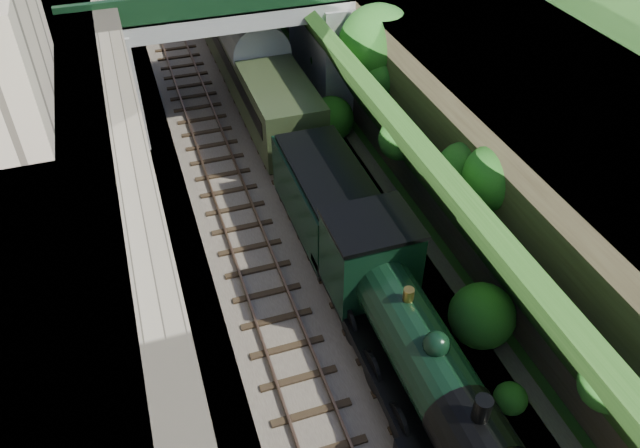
# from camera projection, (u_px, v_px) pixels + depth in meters

# --- Properties ---
(trackbed) EXTENTS (10.00, 90.00, 0.20)m
(trackbed) POSITION_uv_depth(u_px,v_px,m) (253.00, 143.00, 30.41)
(trackbed) COLOR #473F38
(trackbed) RESTS_ON ground
(retaining_wall) EXTENTS (1.00, 90.00, 7.00)m
(retaining_wall) POSITION_uv_depth(u_px,v_px,m) (124.00, 97.00, 26.89)
(retaining_wall) COLOR #756B56
(retaining_wall) RESTS_ON ground
(street_plateau_left) EXTENTS (6.00, 90.00, 7.00)m
(street_plateau_left) POSITION_uv_depth(u_px,v_px,m) (38.00, 110.00, 26.04)
(street_plateau_left) COLOR #262628
(street_plateau_left) RESTS_ON ground
(street_plateau_right) EXTENTS (8.00, 90.00, 6.25)m
(street_plateau_right) POSITION_uv_depth(u_px,v_px,m) (436.00, 58.00, 30.81)
(street_plateau_right) COLOR #262628
(street_plateau_right) RESTS_ON ground
(embankment_slope) EXTENTS (4.72, 90.00, 6.41)m
(embankment_slope) POSITION_uv_depth(u_px,v_px,m) (362.00, 95.00, 28.82)
(embankment_slope) COLOR #1E4714
(embankment_slope) RESTS_ON ground
(track_left) EXTENTS (2.50, 90.00, 0.20)m
(track_left) POSITION_uv_depth(u_px,v_px,m) (213.00, 147.00, 29.82)
(track_left) COLOR black
(track_left) RESTS_ON trackbed
(track_right) EXTENTS (2.50, 90.00, 0.20)m
(track_right) POSITION_uv_depth(u_px,v_px,m) (277.00, 136.00, 30.61)
(track_right) COLOR black
(track_right) RESTS_ON trackbed
(road_bridge) EXTENTS (16.00, 6.40, 7.25)m
(road_bridge) POSITION_uv_depth(u_px,v_px,m) (247.00, 31.00, 31.03)
(road_bridge) COLOR gray
(road_bridge) RESTS_ON ground
(tree) EXTENTS (3.60, 3.80, 6.60)m
(tree) POSITION_uv_depth(u_px,v_px,m) (378.00, 46.00, 28.27)
(tree) COLOR black
(tree) RESTS_ON ground
(locomotive) EXTENTS (3.10, 10.22, 3.83)m
(locomotive) POSITION_uv_depth(u_px,v_px,m) (406.00, 335.00, 18.74)
(locomotive) COLOR black
(locomotive) RESTS_ON trackbed
(tender) EXTENTS (2.70, 6.00, 3.05)m
(tender) POSITION_uv_depth(u_px,v_px,m) (326.00, 201.00, 24.30)
(tender) COLOR black
(tender) RESTS_ON trackbed
(coach_front) EXTENTS (2.90, 18.00, 3.70)m
(coach_front) POSITION_uv_depth(u_px,v_px,m) (250.00, 59.00, 33.23)
(coach_front) COLOR black
(coach_front) RESTS_ON trackbed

